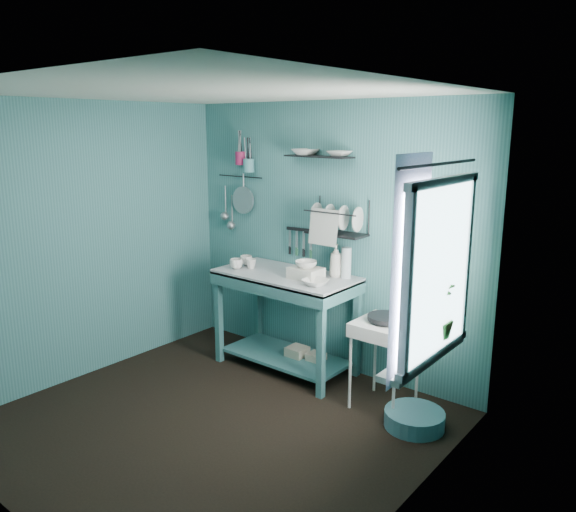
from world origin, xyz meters
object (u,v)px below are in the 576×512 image
Objects in this scene: mug_right at (246,261)px; storage_tin_large at (297,358)px; colander at (243,200)px; storage_tin_small at (316,363)px; floor_basin at (414,419)px; frying_pan at (386,318)px; mug_mid at (251,264)px; potted_plant at (433,313)px; hotplate_stand at (384,365)px; utensil_cup_teal at (249,165)px; utensil_cup_magenta at (241,158)px; wash_tub at (306,273)px; water_bottle at (346,263)px; dish_rack at (337,217)px; work_counter at (286,322)px; soap_bottle at (336,261)px; mug_left at (236,264)px.

storage_tin_large is (0.60, 0.05, -0.88)m from mug_right.
colander is 1.82m from storage_tin_small.
mug_right is at bearing 173.50° from floor_basin.
storage_tin_small is at bearing 168.62° from frying_pan.
mug_mid is 0.21× the size of potted_plant.
utensil_cup_teal is (-1.80, 0.35, 1.52)m from hotplate_stand.
mug_right is at bearing -41.58° from utensil_cup_magenta.
wash_tub is 1.00× the size of water_bottle.
dish_rack reaches higher than floor_basin.
frying_pan is (1.11, -0.08, 0.30)m from work_counter.
mug_right is 1.20m from storage_tin_small.
utensil_cup_teal reaches higher than dish_rack.
water_bottle is 2.15× the size of utensil_cup_magenta.
soap_bottle is at bearing 36.01° from work_counter.
mug_left is 0.22× the size of dish_rack.
work_counter is at bearing -20.98° from utensil_cup_teal.
work_counter is 0.48m from storage_tin_small.
work_counter is at bearing 8.97° from mug_mid.
potted_plant is 1.09m from floor_basin.
water_bottle is 0.61× the size of floor_basin.
floor_basin is at bearing -6.50° from mug_right.
hotplate_stand is at bearing 158.39° from floor_basin.
utensil_cup_magenta is 2.78m from potted_plant.
hotplate_stand is at bearing -10.94° from utensil_cup_teal.
storage_tin_small is (-0.12, -0.12, -0.99)m from soap_bottle.
colander is at bearing 140.12° from mug_mid.
utensil_cup_magenta reaches higher than wash_tub.
utensil_cup_magenta reaches higher than water_bottle.
soap_bottle is at bearing 18.00° from mug_mid.
dish_rack is 4.23× the size of utensil_cup_teal.
colander is at bearing 176.75° from water_bottle.
water_bottle is 1.27× the size of storage_tin_large.
frying_pan is at bearing 2.81° from mug_left.
mug_mid reaches higher than hotplate_stand.
mug_left is at bearing -169.14° from wash_tub.
storage_tin_large is at bearing 168.65° from floor_basin.
utensil_cup_magenta is (-1.32, 0.05, 0.88)m from water_bottle.
soap_bottle reaches higher than hotplate_stand.
water_bottle reaches higher than mug_right.
hotplate_stand is 1.35m from dish_rack.
dish_rack is (0.89, 0.38, 0.50)m from mug_left.
potted_plant is (0.60, -0.47, 0.30)m from frying_pan.
utensil_cup_magenta is at bearing 166.54° from storage_tin_large.
colander is at bearing 165.20° from utensil_cup_teal.
work_counter is at bearing -157.07° from water_bottle.
floor_basin is (0.36, -0.14, -0.30)m from hotplate_stand.
colander is (-0.33, 0.46, 0.54)m from mug_left.
dish_rack is (0.41, 0.22, 1.01)m from work_counter.
utensil_cup_teal reaches higher than mug_left.
storage_tin_small is (0.20, 0.03, -0.01)m from storage_tin_large.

